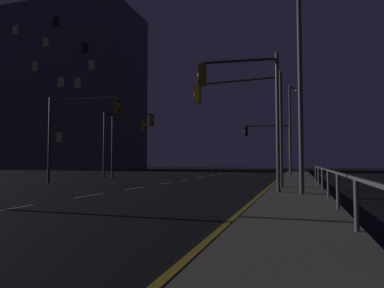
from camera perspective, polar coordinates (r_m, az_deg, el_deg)
The scene contains 14 objects.
ground_plane at distance 21.89m, azimuth -4.18°, elevation -6.59°, with size 112.00×112.00×0.00m, color black.
sidewalk_right at distance 20.35m, azimuth 17.34°, elevation -6.55°, with size 2.44×77.00×0.14m, color gray.
lane_markings_center at distance 25.17m, azimuth -1.22°, elevation -6.11°, with size 0.14×50.00×0.01m.
lane_edge_line at distance 25.39m, azimuth 14.04°, elevation -5.99°, with size 0.14×53.00×0.01m.
traffic_light_overhead_east at distance 17.61m, azimuth 8.31°, elevation 6.16°, with size 4.71×0.70×5.68m.
traffic_light_far_right at distance 28.58m, azimuth -11.14°, elevation 2.19°, with size 4.39×0.85×5.54m.
traffic_light_mid_left at distance 34.55m, azimuth 12.84°, elevation 1.03°, with size 4.48×0.88×5.06m.
traffic_light_far_center at distance 22.20m, azimuth -18.47°, elevation 3.79°, with size 5.11×0.37×5.51m.
traffic_light_far_left at distance 14.56m, azimuth 8.64°, elevation 8.08°, with size 3.46×0.57×5.79m.
traffic_light_near_left at distance 29.41m, azimuth -10.97°, elevation 1.56°, with size 3.04×0.66×5.28m.
street_lamp_median at distance 14.20m, azimuth 18.75°, elevation 11.40°, with size 1.73×0.37×8.02m.
street_lamp_mid_block at distance 33.53m, azimuth 16.45°, elevation 3.58°, with size 1.13×1.57×8.48m.
barrier_fence at distance 11.25m, azimuth 22.62°, elevation -5.38°, with size 0.09×20.88×0.98m.
building_distant at distance 63.38m, azimuth -18.95°, elevation 8.48°, with size 20.88×14.00×27.54m.
Camera 1 is at (8.06, -2.80, 1.40)m, focal length 31.57 mm.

